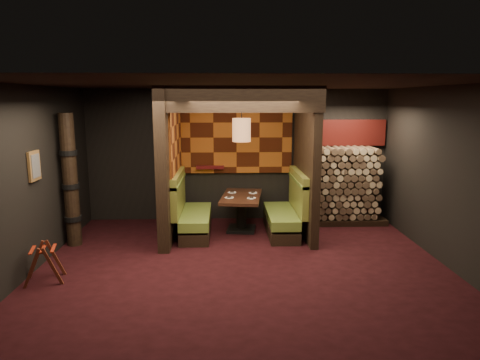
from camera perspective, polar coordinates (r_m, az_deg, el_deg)
name	(u,v)px	position (r m, az deg, el deg)	size (l,w,h in m)	color
floor	(243,265)	(7.03, 0.39, -11.32)	(6.50, 5.50, 0.02)	black
ceiling	(243,84)	(6.52, 0.43, 12.74)	(6.50, 5.50, 0.02)	black
wall_back	(238,155)	(9.36, -0.33, 3.32)	(6.50, 0.02, 2.85)	black
wall_front	(256,233)	(3.95, 2.15, -7.04)	(6.50, 0.02, 2.85)	black
wall_left	(30,180)	(7.26, -26.24, 0.05)	(0.02, 5.50, 2.85)	black
wall_right	(449,177)	(7.51, 26.10, 0.39)	(0.02, 5.50, 2.85)	black
partition_left	(169,163)	(8.32, -9.43, 2.25)	(0.20, 2.20, 2.85)	black
partition_right	(306,162)	(8.45, 8.75, 2.40)	(0.15, 2.10, 2.85)	black
header_beam	(240,99)	(7.22, -0.03, 10.72)	(2.85, 0.18, 0.44)	black
tapa_back_panel	(236,137)	(9.26, -0.47, 5.70)	(2.40, 0.06, 1.55)	#9D4D17
tapa_side_panel	(176,140)	(8.43, -8.55, 5.29)	(0.04, 1.85, 1.45)	#9D4D17
lacquer_shelf	(210,167)	(9.28, -4.01, 1.71)	(0.60, 0.12, 0.07)	#511012
booth_bench_left	(191,214)	(8.49, -6.61, -4.58)	(0.68, 1.60, 1.14)	black
booth_bench_right	(286,214)	(8.55, 6.18, -4.46)	(0.68, 1.60, 1.14)	black
dining_table	(241,207)	(8.64, 0.18, -3.58)	(0.93, 1.47, 0.73)	black
place_settings	(241,195)	(8.59, 0.18, -1.99)	(0.67, 0.71, 0.03)	white
pendant_lamp	(242,130)	(8.35, 0.20, 6.69)	(0.36, 0.36, 1.03)	#A1683E
framed_picture	(34,166)	(7.31, -25.73, 1.70)	(0.05, 0.36, 0.46)	brown
luggage_rack	(44,262)	(6.96, -24.68, -9.85)	(0.64, 0.52, 0.61)	#4F2013
totem_column	(70,181)	(8.23, -21.69, -0.15)	(0.31, 0.31, 2.40)	black
firewood_stack	(345,185)	(9.41, 13.81, -0.70)	(1.73, 0.70, 1.64)	black
mosaic_header	(343,133)	(9.57, 13.57, 6.16)	(1.83, 0.10, 0.56)	maroon
bay_front_post	(308,160)	(8.72, 9.01, 2.64)	(0.08, 0.08, 2.85)	black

